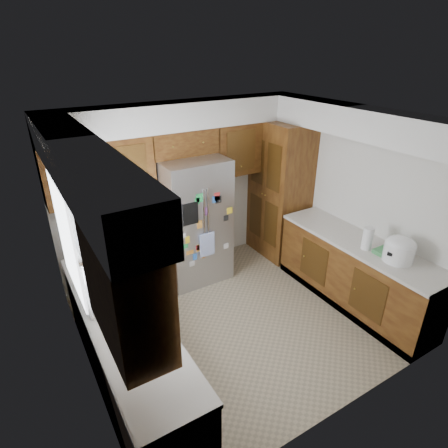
% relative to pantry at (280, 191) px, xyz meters
% --- Properties ---
extents(floor, '(3.60, 3.60, 0.00)m').
position_rel_pantry_xyz_m(floor, '(-1.50, -1.15, -1.07)').
color(floor, tan).
rests_on(floor, ground).
extents(room_shell, '(3.64, 3.24, 2.52)m').
position_rel_pantry_xyz_m(room_shell, '(-1.61, -0.79, 0.75)').
color(room_shell, silver).
rests_on(room_shell, ground).
extents(left_counter_run, '(1.36, 3.20, 0.92)m').
position_rel_pantry_xyz_m(left_counter_run, '(-2.86, -1.12, -0.65)').
color(left_counter_run, '#3D1D0B').
rests_on(left_counter_run, ground).
extents(right_counter_run, '(0.63, 2.25, 0.92)m').
position_rel_pantry_xyz_m(right_counter_run, '(0.00, -1.62, -0.65)').
color(right_counter_run, '#3D1D0B').
rests_on(right_counter_run, ground).
extents(pantry, '(0.60, 0.90, 2.15)m').
position_rel_pantry_xyz_m(pantry, '(0.00, 0.00, 0.00)').
color(pantry, '#3D1D0B').
rests_on(pantry, ground).
extents(fridge, '(0.90, 0.79, 1.80)m').
position_rel_pantry_xyz_m(fridge, '(-1.50, 0.05, -0.17)').
color(fridge, gray).
rests_on(fridge, ground).
extents(bridge_cabinet, '(0.96, 0.34, 0.35)m').
position_rel_pantry_xyz_m(bridge_cabinet, '(-1.50, 0.28, 0.90)').
color(bridge_cabinet, '#3D1D0B').
rests_on(bridge_cabinet, fridge).
extents(fridge_top_items, '(0.61, 0.31, 0.28)m').
position_rel_pantry_xyz_m(fridge_top_items, '(-1.56, 0.23, 1.20)').
color(fridge_top_items, '#1D62B4').
rests_on(fridge_top_items, bridge_cabinet).
extents(sink_assembly, '(0.52, 0.70, 0.37)m').
position_rel_pantry_xyz_m(sink_assembly, '(-3.00, -1.05, -0.09)').
color(sink_assembly, silver).
rests_on(sink_assembly, left_counter_run).
extents(left_counter_clutter, '(0.34, 0.83, 0.38)m').
position_rel_pantry_xyz_m(left_counter_clutter, '(-2.96, -0.34, -0.02)').
color(left_counter_clutter, black).
rests_on(left_counter_clutter, left_counter_run).
extents(rice_cooker, '(0.34, 0.34, 0.30)m').
position_rel_pantry_xyz_m(rice_cooker, '(-0.00, -2.15, -0.00)').
color(rice_cooker, white).
rests_on(rice_cooker, right_counter_run).
extents(paper_towel, '(0.12, 0.12, 0.28)m').
position_rel_pantry_xyz_m(paper_towel, '(-0.09, -1.78, -0.02)').
color(paper_towel, white).
rests_on(paper_towel, right_counter_run).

